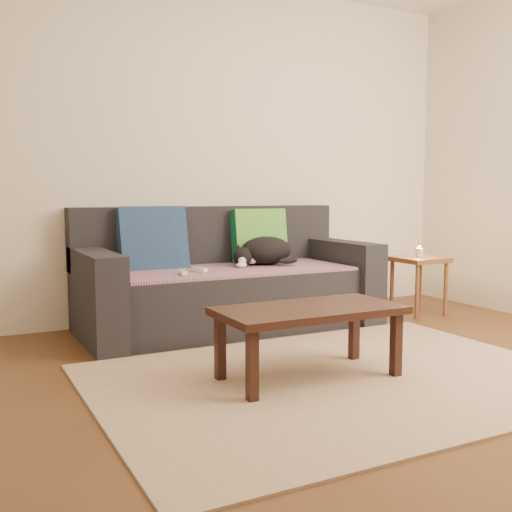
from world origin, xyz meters
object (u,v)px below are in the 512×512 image
(sofa, at_px, (226,285))
(cat, at_px, (264,251))
(coffee_table, at_px, (309,316))
(wii_remote_b, at_px, (199,270))
(side_table, at_px, (419,267))
(wii_remote_a, at_px, (184,273))

(sofa, bearing_deg, cat, -2.41)
(coffee_table, bearing_deg, cat, 71.60)
(cat, bearing_deg, coffee_table, -83.66)
(wii_remote_b, bearing_deg, coffee_table, 174.37)
(sofa, xyz_separation_m, side_table, (1.56, -0.29, 0.07))
(wii_remote_b, xyz_separation_m, side_table, (1.84, -0.10, -0.07))
(sofa, xyz_separation_m, coffee_table, (-0.14, -1.34, 0.03))
(wii_remote_b, bearing_deg, wii_remote_a, 108.01)
(wii_remote_a, bearing_deg, side_table, -76.88)
(side_table, bearing_deg, wii_remote_b, 176.78)
(cat, distance_m, wii_remote_b, 0.62)
(cat, xyz_separation_m, side_table, (1.26, -0.27, -0.16))
(side_table, height_order, coffee_table, side_table)
(wii_remote_a, bearing_deg, sofa, -44.08)
(cat, height_order, wii_remote_a, cat)
(sofa, relative_size, cat, 3.85)
(wii_remote_b, xyz_separation_m, coffee_table, (0.14, -1.15, -0.12))
(wii_remote_b, distance_m, coffee_table, 1.17)
(cat, xyz_separation_m, wii_remote_a, (-0.73, -0.26, -0.09))
(cat, relative_size, wii_remote_a, 3.64)
(sofa, height_order, coffee_table, sofa)
(sofa, height_order, wii_remote_b, sofa)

